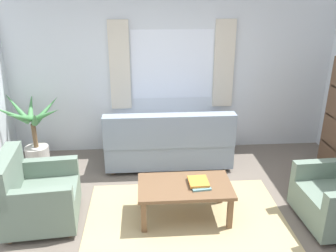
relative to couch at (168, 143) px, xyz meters
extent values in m
plane|color=#6B6056|center=(0.11, -1.55, -0.37)|extent=(6.24, 6.24, 0.00)
cube|color=silver|center=(0.11, 0.71, 0.93)|extent=(5.32, 0.12, 2.60)
cube|color=white|center=(0.11, 0.65, 1.08)|extent=(1.30, 0.01, 1.10)
cube|color=beige|center=(-0.72, 0.62, 1.08)|extent=(0.32, 0.06, 1.40)
cube|color=beige|center=(0.94, 0.62, 1.08)|extent=(0.32, 0.06, 1.40)
cube|color=tan|center=(0.11, -1.55, -0.36)|extent=(2.38, 1.93, 0.01)
cube|color=gray|center=(0.00, 0.07, -0.12)|extent=(1.90, 0.80, 0.38)
cube|color=gray|center=(0.00, -0.25, 0.31)|extent=(1.90, 0.20, 0.48)
cube|color=gray|center=(0.87, 0.07, 0.19)|extent=(0.16, 0.80, 0.24)
cube|color=gray|center=(-0.87, 0.07, 0.19)|extent=(0.16, 0.80, 0.24)
cylinder|color=brown|center=(0.85, 0.37, -0.34)|extent=(0.06, 0.06, 0.06)
cylinder|color=brown|center=(-0.85, 0.37, -0.34)|extent=(0.06, 0.06, 0.06)
cylinder|color=brown|center=(0.85, -0.23, -0.34)|extent=(0.06, 0.06, 0.06)
cylinder|color=brown|center=(-0.85, -0.23, -0.34)|extent=(0.06, 0.06, 0.06)
cube|color=slate|center=(-1.57, -1.32, -0.13)|extent=(0.87, 0.91, 0.36)
cube|color=slate|center=(-1.90, -1.35, 0.28)|extent=(0.25, 0.85, 0.46)
cube|color=slate|center=(-1.54, -1.68, 0.16)|extent=(0.81, 0.19, 0.22)
cube|color=slate|center=(-1.60, -0.97, 0.16)|extent=(0.81, 0.19, 0.22)
cylinder|color=brown|center=(-1.22, -1.63, -0.34)|extent=(0.05, 0.05, 0.06)
cylinder|color=brown|center=(-1.28, -0.96, -0.34)|extent=(0.05, 0.05, 0.06)
cylinder|color=brown|center=(-1.86, -1.69, -0.34)|extent=(0.05, 0.05, 0.06)
cylinder|color=brown|center=(-1.92, -1.01, -0.34)|extent=(0.05, 0.05, 0.06)
cube|color=slate|center=(1.83, -1.25, 0.16)|extent=(0.80, 0.16, 0.22)
cylinder|color=brown|center=(1.51, -1.28, -0.34)|extent=(0.05, 0.05, 0.06)
cylinder|color=brown|center=(1.54, -1.96, -0.34)|extent=(0.05, 0.05, 0.06)
cube|color=brown|center=(0.10, -1.35, 0.05)|extent=(1.10, 0.64, 0.04)
cube|color=brown|center=(-0.39, -1.61, -0.17)|extent=(0.06, 0.06, 0.40)
cube|color=brown|center=(0.59, -1.61, -0.17)|extent=(0.06, 0.06, 0.40)
cube|color=brown|center=(-0.39, -1.09, -0.17)|extent=(0.06, 0.06, 0.40)
cube|color=brown|center=(0.59, -1.09, -0.17)|extent=(0.06, 0.06, 0.40)
cube|color=#5B8E93|center=(0.26, -1.36, 0.08)|extent=(0.25, 0.33, 0.02)
cube|color=orange|center=(0.25, -1.35, 0.11)|extent=(0.24, 0.27, 0.03)
cylinder|color=#B7B2A8|center=(-2.05, 0.19, -0.22)|extent=(0.36, 0.36, 0.29)
cylinder|color=brown|center=(-2.05, 0.19, 0.11)|extent=(0.07, 0.07, 0.38)
cone|color=#47894C|center=(-1.82, 0.14, 0.46)|extent=(0.48, 0.20, 0.28)
cone|color=#47894C|center=(-1.86, 0.36, 0.48)|extent=(0.39, 0.40, 0.40)
cone|color=#47894C|center=(-2.13, 0.46, 0.50)|extent=(0.20, 0.54, 0.37)
cone|color=#47894C|center=(-2.31, 0.36, 0.52)|extent=(0.51, 0.41, 0.47)
cone|color=#47894C|center=(-2.32, 0.10, 0.50)|extent=(0.52, 0.27, 0.40)
cone|color=#47894C|center=(-2.12, -0.13, 0.53)|extent=(0.19, 0.64, 0.39)
cone|color=#47894C|center=(-1.95, -0.02, 0.46)|extent=(0.25, 0.41, 0.37)
cube|color=brown|center=(2.49, -0.15, 0.48)|extent=(0.30, 0.04, 1.70)
camera|label=1|loc=(-0.36, -4.92, 2.23)|focal=37.69mm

